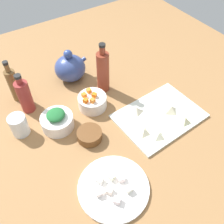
{
  "coord_description": "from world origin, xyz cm",
  "views": [
    {
      "loc": [
        -37.26,
        -57.6,
        84.75
      ],
      "look_at": [
        0.0,
        0.0,
        8.0
      ],
      "focal_mm": 39.68,
      "sensor_mm": 36.0,
      "label": 1
    }
  ],
  "objects_px": {
    "bottle_0": "(25,96)",
    "bowl_carrots": "(92,102)",
    "bowl_small_side": "(90,135)",
    "bottle_1": "(103,71)",
    "drinking_glass_0": "(19,125)",
    "cutting_board": "(159,116)",
    "plate_tofu": "(113,188)",
    "teapot": "(70,68)",
    "bottle_2": "(14,84)",
    "bowl_greens": "(57,122)"
  },
  "relations": [
    {
      "from": "bowl_small_side",
      "to": "bottle_0",
      "type": "relative_size",
      "value": 0.52
    },
    {
      "from": "bottle_1",
      "to": "drinking_glass_0",
      "type": "relative_size",
      "value": 2.71
    },
    {
      "from": "cutting_board",
      "to": "plate_tofu",
      "type": "bearing_deg",
      "value": -154.25
    },
    {
      "from": "bowl_small_side",
      "to": "bottle_1",
      "type": "xyz_separation_m",
      "value": [
        0.2,
        0.22,
        0.09
      ]
    },
    {
      "from": "bowl_carrots",
      "to": "bowl_small_side",
      "type": "distance_m",
      "value": 0.18
    },
    {
      "from": "teapot",
      "to": "bowl_greens",
      "type": "bearing_deg",
      "value": -126.95
    },
    {
      "from": "bottle_2",
      "to": "bottle_1",
      "type": "bearing_deg",
      "value": -23.64
    },
    {
      "from": "plate_tofu",
      "to": "bottle_2",
      "type": "bearing_deg",
      "value": 101.84
    },
    {
      "from": "teapot",
      "to": "bottle_0",
      "type": "xyz_separation_m",
      "value": [
        -0.26,
        -0.09,
        0.02
      ]
    },
    {
      "from": "bowl_carrots",
      "to": "bottle_0",
      "type": "height_order",
      "value": "bottle_0"
    },
    {
      "from": "bowl_small_side",
      "to": "bottle_0",
      "type": "distance_m",
      "value": 0.33
    },
    {
      "from": "bowl_small_side",
      "to": "bowl_greens",
      "type": "bearing_deg",
      "value": 122.83
    },
    {
      "from": "bowl_greens",
      "to": "teapot",
      "type": "distance_m",
      "value": 0.31
    },
    {
      "from": "bottle_0",
      "to": "bottle_1",
      "type": "height_order",
      "value": "bottle_1"
    },
    {
      "from": "bowl_greens",
      "to": "bowl_small_side",
      "type": "xyz_separation_m",
      "value": [
        0.08,
        -0.13,
        -0.01
      ]
    },
    {
      "from": "bottle_1",
      "to": "bowl_carrots",
      "type": "bearing_deg",
      "value": -144.46
    },
    {
      "from": "drinking_glass_0",
      "to": "bowl_carrots",
      "type": "bearing_deg",
      "value": -5.66
    },
    {
      "from": "bowl_carrots",
      "to": "teapot",
      "type": "bearing_deg",
      "value": 87.91
    },
    {
      "from": "cutting_board",
      "to": "bowl_carrots",
      "type": "xyz_separation_m",
      "value": [
        -0.21,
        0.21,
        0.02
      ]
    },
    {
      "from": "plate_tofu",
      "to": "bowl_carrots",
      "type": "height_order",
      "value": "bowl_carrots"
    },
    {
      "from": "teapot",
      "to": "bottle_2",
      "type": "xyz_separation_m",
      "value": [
        -0.27,
        0.01,
        0.02
      ]
    },
    {
      "from": "cutting_board",
      "to": "bowl_small_side",
      "type": "distance_m",
      "value": 0.32
    },
    {
      "from": "bottle_0",
      "to": "drinking_glass_0",
      "type": "distance_m",
      "value": 0.13
    },
    {
      "from": "bowl_small_side",
      "to": "drinking_glass_0",
      "type": "height_order",
      "value": "drinking_glass_0"
    },
    {
      "from": "bottle_1",
      "to": "bottle_2",
      "type": "bearing_deg",
      "value": 156.36
    },
    {
      "from": "plate_tofu",
      "to": "bowl_greens",
      "type": "height_order",
      "value": "bowl_greens"
    },
    {
      "from": "bottle_0",
      "to": "bowl_carrots",
      "type": "bearing_deg",
      "value": -29.43
    },
    {
      "from": "bowl_small_side",
      "to": "drinking_glass_0",
      "type": "bearing_deg",
      "value": 141.12
    },
    {
      "from": "cutting_board",
      "to": "bottle_1",
      "type": "relative_size",
      "value": 1.44
    },
    {
      "from": "cutting_board",
      "to": "plate_tofu",
      "type": "relative_size",
      "value": 1.43
    },
    {
      "from": "bowl_carrots",
      "to": "drinking_glass_0",
      "type": "bearing_deg",
      "value": 174.34
    },
    {
      "from": "plate_tofu",
      "to": "bowl_carrots",
      "type": "xyz_separation_m",
      "value": [
        0.14,
        0.38,
        0.02
      ]
    },
    {
      "from": "bowl_greens",
      "to": "bottle_0",
      "type": "relative_size",
      "value": 0.69
    },
    {
      "from": "teapot",
      "to": "bottle_2",
      "type": "relative_size",
      "value": 0.8
    },
    {
      "from": "bowl_carrots",
      "to": "bowl_small_side",
      "type": "xyz_separation_m",
      "value": [
        -0.1,
        -0.15,
        -0.01
      ]
    },
    {
      "from": "plate_tofu",
      "to": "bottle_0",
      "type": "distance_m",
      "value": 0.54
    },
    {
      "from": "bowl_greens",
      "to": "bottle_1",
      "type": "bearing_deg",
      "value": 18.59
    },
    {
      "from": "bottle_0",
      "to": "drinking_glass_0",
      "type": "height_order",
      "value": "bottle_0"
    },
    {
      "from": "teapot",
      "to": "bottle_2",
      "type": "height_order",
      "value": "bottle_2"
    },
    {
      "from": "bottle_0",
      "to": "plate_tofu",
      "type": "bearing_deg",
      "value": -77.81
    },
    {
      "from": "plate_tofu",
      "to": "bowl_greens",
      "type": "xyz_separation_m",
      "value": [
        -0.04,
        0.36,
        0.02
      ]
    },
    {
      "from": "teapot",
      "to": "bottle_2",
      "type": "distance_m",
      "value": 0.27
    },
    {
      "from": "teapot",
      "to": "bottle_1",
      "type": "distance_m",
      "value": 0.19
    },
    {
      "from": "plate_tofu",
      "to": "bowl_small_side",
      "type": "xyz_separation_m",
      "value": [
        0.04,
        0.23,
        0.01
      ]
    },
    {
      "from": "bottle_2",
      "to": "drinking_glass_0",
      "type": "height_order",
      "value": "bottle_2"
    },
    {
      "from": "plate_tofu",
      "to": "bottle_1",
      "type": "relative_size",
      "value": 1.0
    },
    {
      "from": "teapot",
      "to": "bowl_small_side",
      "type": "bearing_deg",
      "value": -105.86
    },
    {
      "from": "cutting_board",
      "to": "bowl_greens",
      "type": "distance_m",
      "value": 0.44
    },
    {
      "from": "bowl_greens",
      "to": "bottle_2",
      "type": "relative_size",
      "value": 0.65
    },
    {
      "from": "bowl_carrots",
      "to": "teapot",
      "type": "relative_size",
      "value": 0.76
    }
  ]
}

